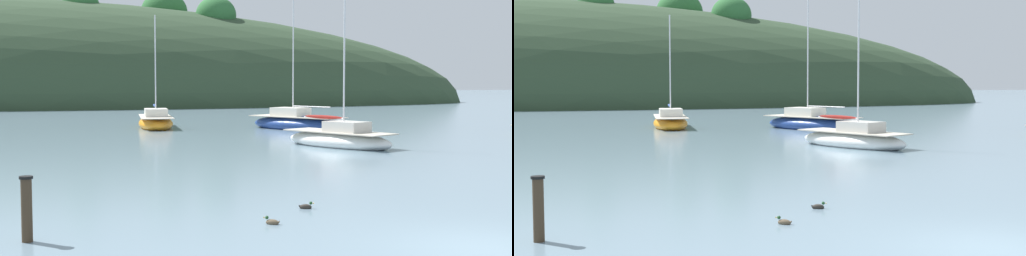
# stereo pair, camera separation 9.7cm
# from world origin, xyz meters

# --- Properties ---
(ground_plane) EXTENTS (400.00, 400.00, 0.00)m
(ground_plane) POSITION_xyz_m (0.00, 0.00, 0.00)
(ground_plane) COLOR slate
(sailboat_yellow_far) EXTENTS (6.57, 7.97, 10.66)m
(sailboat_yellow_far) POSITION_xyz_m (6.68, 34.64, 0.46)
(sailboat_yellow_far) COLOR navy
(sailboat_yellow_far) RESTS_ON ground
(sailboat_teal_outer) EXTENTS (5.27, 7.07, 9.51)m
(sailboat_teal_outer) POSITION_xyz_m (5.00, 21.72, 0.42)
(sailboat_teal_outer) COLOR white
(sailboat_teal_outer) RESTS_ON ground
(sailboat_grey_yawl) EXTENTS (2.82, 7.38, 8.51)m
(sailboat_grey_yawl) POSITION_xyz_m (-3.00, 38.48, 0.43)
(sailboat_grey_yawl) COLOR orange
(sailboat_grey_yawl) RESTS_ON ground
(duck_trailing) EXTENTS (0.39, 0.35, 0.24)m
(duck_trailing) POSITION_xyz_m (-3.72, 3.53, 0.05)
(duck_trailing) COLOR brown
(duck_trailing) RESTS_ON ground
(duck_straggler) EXTENTS (0.42, 0.27, 0.24)m
(duck_straggler) POSITION_xyz_m (-2.27, 5.30, 0.05)
(duck_straggler) COLOR #2D2823
(duck_straggler) RESTS_ON ground
(jetty_piling) EXTENTS (0.30, 0.30, 1.46)m
(jetty_piling) POSITION_xyz_m (-9.45, 3.04, 0.75)
(jetty_piling) COLOR #423323
(jetty_piling) RESTS_ON ground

